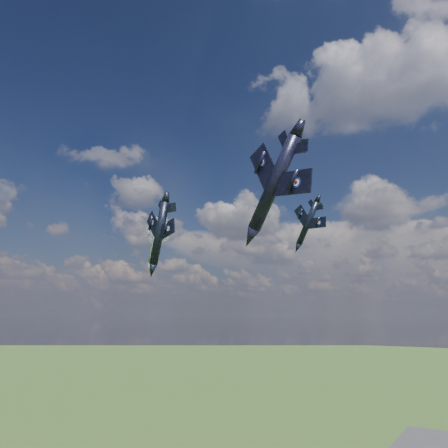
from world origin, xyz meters
The scene contains 4 objects.
jet_lead_navy centered at (-4.68, 3.63, 80.39)m, with size 10.97×15.29×3.16m, color black, non-canonical shape.
jet_right_navy centered at (24.33, -10.51, 80.86)m, with size 11.28×15.72×3.25m, color black, non-canonical shape.
jet_high_navy centered at (8.69, 39.20, 87.03)m, with size 10.30×14.36×2.97m, color black, non-canonical shape.
jet_left_silver centered at (-12.18, 11.12, 80.86)m, with size 9.11×12.71×2.63m, color #9FA2AA, non-canonical shape.
Camera 1 is at (44.75, -53.10, 66.29)m, focal length 35.00 mm.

